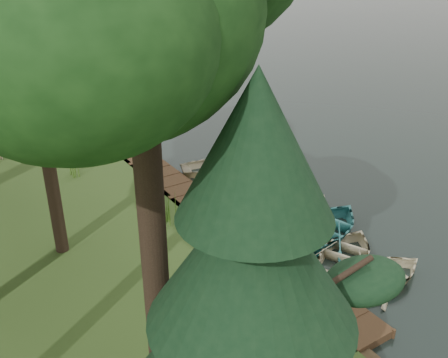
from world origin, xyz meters
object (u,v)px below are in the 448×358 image
rowboat_2 (326,225)px  pine_tree (252,292)px  boardwalk (211,217)px  stored_rowboat (0,154)px  rowboat_0 (384,272)px  rowboat_1 (346,252)px

rowboat_2 → pine_tree: size_ratio=0.48×
boardwalk → pine_tree: pine_tree is taller
stored_rowboat → boardwalk: bearing=-133.1°
rowboat_0 → rowboat_1: bearing=9.7°
boardwalk → rowboat_2: rowboat_2 is taller
rowboat_2 → stored_rowboat: stored_rowboat is taller
stored_rowboat → rowboat_1: bearing=-134.6°
boardwalk → stored_rowboat: stored_rowboat is taller
rowboat_1 → pine_tree: size_ratio=0.40×
rowboat_1 → stored_rowboat: stored_rowboat is taller
rowboat_1 → rowboat_2: size_ratio=0.83×
rowboat_2 → rowboat_0: bearing=155.9°
rowboat_2 → stored_rowboat: (-8.49, 12.84, 0.18)m
rowboat_1 → rowboat_2: bearing=-43.3°
boardwalk → rowboat_0: rowboat_0 is taller
rowboat_0 → stored_rowboat: (-8.11, 15.81, 0.26)m
pine_tree → boardwalk: bearing=61.5°
rowboat_0 → rowboat_1: rowboat_1 is taller
rowboat_1 → stored_rowboat: size_ratio=1.00×
rowboat_1 → stored_rowboat: bearing=4.6°
rowboat_1 → rowboat_2: rowboat_2 is taller
rowboat_0 → pine_tree: size_ratio=0.38×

